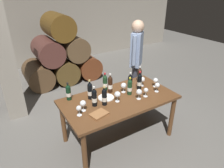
{
  "coord_description": "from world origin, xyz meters",
  "views": [
    {
      "loc": [
        -1.46,
        -2.16,
        2.3
      ],
      "look_at": [
        0.0,
        0.2,
        0.91
      ],
      "focal_mm": 32.44,
      "sensor_mm": 36.0,
      "label": 1
    }
  ],
  "objects_px": {
    "tasting_notebook": "(99,114)",
    "serving_plate": "(106,98)",
    "wine_glass_5": "(117,95)",
    "wine_bottle_2": "(140,75)",
    "wine_glass_2": "(83,104)",
    "wine_bottle_9": "(139,81)",
    "wine_glass_6": "(142,80)",
    "wine_glass_3": "(146,91)",
    "wine_glass_1": "(79,109)",
    "wine_bottle_7": "(90,91)",
    "wine_bottle_0": "(94,98)",
    "wine_glass_8": "(124,86)",
    "wine_bottle_1": "(130,87)",
    "wine_glass_7": "(156,81)",
    "wine_bottle_8": "(68,92)",
    "wine_bottle_3": "(104,97)",
    "wine_bottle_4": "(105,83)",
    "wine_glass_0": "(157,85)",
    "wine_glass_4": "(139,92)",
    "wine_bottle_6": "(130,82)",
    "sommelier_presenting": "(136,56)",
    "wine_bottle_5": "(110,84)"
  },
  "relations": [
    {
      "from": "wine_glass_1",
      "to": "wine_glass_8",
      "type": "xyz_separation_m",
      "value": [
        0.84,
        0.21,
        0.01
      ]
    },
    {
      "from": "wine_glass_8",
      "to": "wine_bottle_7",
      "type": "bearing_deg",
      "value": 169.57
    },
    {
      "from": "wine_bottle_3",
      "to": "wine_glass_2",
      "type": "xyz_separation_m",
      "value": [
        -0.32,
        0.02,
        -0.02
      ]
    },
    {
      "from": "wine_glass_2",
      "to": "wine_bottle_0",
      "type": "bearing_deg",
      "value": 10.71
    },
    {
      "from": "wine_glass_3",
      "to": "wine_glass_8",
      "type": "height_order",
      "value": "wine_glass_8"
    },
    {
      "from": "wine_glass_1",
      "to": "serving_plate",
      "type": "height_order",
      "value": "wine_glass_1"
    },
    {
      "from": "wine_bottle_6",
      "to": "wine_bottle_7",
      "type": "bearing_deg",
      "value": 175.87
    },
    {
      "from": "wine_glass_8",
      "to": "wine_bottle_9",
      "type": "bearing_deg",
      "value": -7.9
    },
    {
      "from": "wine_glass_0",
      "to": "wine_glass_8",
      "type": "xyz_separation_m",
      "value": [
        -0.46,
        0.26,
        0.01
      ]
    },
    {
      "from": "wine_bottle_3",
      "to": "wine_glass_8",
      "type": "distance_m",
      "value": 0.46
    },
    {
      "from": "wine_bottle_2",
      "to": "wine_bottle_8",
      "type": "distance_m",
      "value": 1.25
    },
    {
      "from": "wine_glass_0",
      "to": "wine_glass_2",
      "type": "xyz_separation_m",
      "value": [
        -1.21,
        0.12,
        0.0
      ]
    },
    {
      "from": "wine_bottle_0",
      "to": "tasting_notebook",
      "type": "distance_m",
      "value": 0.27
    },
    {
      "from": "wine_bottle_6",
      "to": "wine_glass_5",
      "type": "distance_m",
      "value": 0.45
    },
    {
      "from": "wine_bottle_0",
      "to": "sommelier_presenting",
      "type": "distance_m",
      "value": 1.5
    },
    {
      "from": "wine_bottle_3",
      "to": "wine_glass_6",
      "type": "relative_size",
      "value": 1.81
    },
    {
      "from": "wine_bottle_9",
      "to": "wine_glass_8",
      "type": "distance_m",
      "value": 0.28
    },
    {
      "from": "wine_bottle_4",
      "to": "wine_glass_8",
      "type": "xyz_separation_m",
      "value": [
        0.21,
        -0.21,
        -0.02
      ]
    },
    {
      "from": "wine_bottle_4",
      "to": "wine_glass_7",
      "type": "xyz_separation_m",
      "value": [
        0.77,
        -0.33,
        -0.02
      ]
    },
    {
      "from": "wine_glass_2",
      "to": "wine_glass_5",
      "type": "xyz_separation_m",
      "value": [
        0.52,
        -0.04,
        0.0
      ]
    },
    {
      "from": "wine_glass_2",
      "to": "wine_glass_6",
      "type": "xyz_separation_m",
      "value": [
        1.14,
        0.16,
        0.0
      ]
    },
    {
      "from": "wine_bottle_4",
      "to": "wine_glass_0",
      "type": "distance_m",
      "value": 0.82
    },
    {
      "from": "tasting_notebook",
      "to": "sommelier_presenting",
      "type": "height_order",
      "value": "sommelier_presenting"
    },
    {
      "from": "wine_bottle_0",
      "to": "wine_glass_7",
      "type": "distance_m",
      "value": 1.12
    },
    {
      "from": "wine_glass_5",
      "to": "wine_bottle_2",
      "type": "bearing_deg",
      "value": 27.08
    },
    {
      "from": "wine_bottle_2",
      "to": "wine_bottle_3",
      "type": "height_order",
      "value": "wine_bottle_3"
    },
    {
      "from": "wine_bottle_8",
      "to": "wine_glass_7",
      "type": "distance_m",
      "value": 1.41
    },
    {
      "from": "wine_bottle_6",
      "to": "wine_bottle_8",
      "type": "bearing_deg",
      "value": 168.79
    },
    {
      "from": "wine_glass_8",
      "to": "serving_plate",
      "type": "bearing_deg",
      "value": -178.37
    },
    {
      "from": "wine_bottle_9",
      "to": "wine_glass_6",
      "type": "relative_size",
      "value": 1.9
    },
    {
      "from": "wine_glass_0",
      "to": "wine_glass_4",
      "type": "distance_m",
      "value": 0.38
    },
    {
      "from": "wine_bottle_7",
      "to": "wine_glass_8",
      "type": "xyz_separation_m",
      "value": [
        0.53,
        -0.1,
        -0.02
      ]
    },
    {
      "from": "wine_glass_0",
      "to": "sommelier_presenting",
      "type": "distance_m",
      "value": 0.95
    },
    {
      "from": "wine_glass_0",
      "to": "wine_glass_2",
      "type": "height_order",
      "value": "wine_glass_2"
    },
    {
      "from": "wine_glass_5",
      "to": "wine_glass_3",
      "type": "bearing_deg",
      "value": -13.15
    },
    {
      "from": "wine_glass_7",
      "to": "wine_glass_0",
      "type": "bearing_deg",
      "value": -124.17
    },
    {
      "from": "wine_glass_2",
      "to": "wine_glass_8",
      "type": "bearing_deg",
      "value": 10.58
    },
    {
      "from": "wine_bottle_1",
      "to": "wine_glass_7",
      "type": "height_order",
      "value": "wine_bottle_1"
    },
    {
      "from": "tasting_notebook",
      "to": "serving_plate",
      "type": "xyz_separation_m",
      "value": [
        0.3,
        0.33,
        -0.01
      ]
    },
    {
      "from": "wine_bottle_0",
      "to": "wine_glass_5",
      "type": "xyz_separation_m",
      "value": [
        0.33,
        -0.08,
        -0.02
      ]
    },
    {
      "from": "serving_plate",
      "to": "wine_bottle_1",
      "type": "bearing_deg",
      "value": -13.52
    },
    {
      "from": "wine_bottle_9",
      "to": "wine_glass_4",
      "type": "relative_size",
      "value": 1.92
    },
    {
      "from": "wine_bottle_1",
      "to": "wine_glass_1",
      "type": "distance_m",
      "value": 0.89
    },
    {
      "from": "wine_bottle_1",
      "to": "serving_plate",
      "type": "relative_size",
      "value": 1.18
    },
    {
      "from": "wine_glass_3",
      "to": "tasting_notebook",
      "type": "relative_size",
      "value": 0.65
    },
    {
      "from": "wine_bottle_7",
      "to": "wine_glass_2",
      "type": "distance_m",
      "value": 0.33
    },
    {
      "from": "wine_bottle_5",
      "to": "wine_bottle_6",
      "type": "height_order",
      "value": "wine_bottle_5"
    },
    {
      "from": "wine_bottle_4",
      "to": "serving_plate",
      "type": "bearing_deg",
      "value": -117.32
    },
    {
      "from": "wine_glass_2",
      "to": "wine_bottle_5",
      "type": "bearing_deg",
      "value": 24.07
    },
    {
      "from": "wine_glass_5",
      "to": "wine_glass_6",
      "type": "distance_m",
      "value": 0.65
    }
  ]
}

